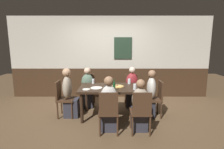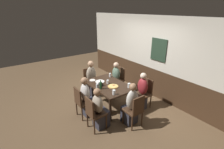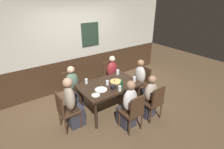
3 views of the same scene
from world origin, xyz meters
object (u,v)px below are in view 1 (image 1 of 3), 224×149
Objects in this scene: person_head_east at (149,97)px; chair_head_east at (156,97)px; tumbler_water at (110,89)px; chair_right_near at (141,110)px; person_right_far at (132,90)px; pint_glass_stout at (129,82)px; pizza at (118,86)px; chair_mid_near at (109,110)px; plate_white_large at (97,88)px; condiment_caddy at (107,88)px; beer_glass_half at (135,87)px; person_right_near at (140,109)px; chair_right_far at (132,88)px; person_left_far at (88,90)px; person_mid_near at (109,108)px; chair_head_west at (63,97)px; beer_bottle_green at (114,86)px; pint_glass_pale at (107,85)px; dining_table at (110,91)px; chair_left_far at (88,88)px; plate_white_small at (87,89)px; person_head_west at (70,96)px.

chair_head_east is at bearing 0.00° from person_head_east.
tumbler_water is at bearing -157.89° from person_head_east.
person_right_far is at bearing 90.00° from chair_right_near.
chair_right_near is 1.25m from pint_glass_stout.
pizza is 0.45m from pint_glass_stout.
chair_mid_near is 0.86m from plate_white_large.
beer_glass_half is at bearing -0.99° from condiment_caddy.
pizza is at bearing 43.66° from condiment_caddy.
person_right_near is 3.94× the size of plate_white_large.
chair_right_far is at bearing 90.00° from person_right_near.
pizza is 2.40× the size of tumbler_water.
tumbler_water is 0.97× the size of pint_glass_stout.
person_left_far reaches higher than pizza.
chair_head_west is at bearing 147.78° from person_mid_near.
person_right_far is at bearing 66.20° from person_mid_near.
person_left_far is 1.12m from pizza.
person_mid_near is at bearing -105.95° from beer_bottle_green.
person_head_east is 1.06m from pint_glass_pale.
beer_glass_half reaches higher than dining_table.
beer_glass_half is 0.51× the size of beer_bottle_green.
tumbler_water is (0.64, -1.26, 0.30)m from chair_left_far.
person_mid_near reaches higher than plate_white_large.
person_left_far is at bearing 96.67° from plate_white_small.
chair_head_east is at bearing -22.00° from person_left_far.
beer_glass_half is at bearing 95.63° from person_right_near.
chair_head_west is at bearing -179.60° from pint_glass_pale.
chair_head_east is 0.77× the size of person_mid_near.
dining_table is at bearing 180.00° from chair_head_east.
plate_white_small is (0.45, -0.24, 0.24)m from person_head_west.
person_mid_near reaches higher than beer_glass_half.
person_head_west reaches higher than dining_table.
plate_white_small is (-0.72, -0.25, -0.01)m from pizza.
chair_left_far is 6.86× the size of pint_glass_stout.
pizza is at bearing 0.67° from person_head_west.
beer_bottle_green is at bearing -29.07° from plate_white_large.
person_right_far is at bearing 41.27° from plate_white_large.
chair_head_east is at bearing -28.62° from pint_glass_stout.
person_left_far reaches higher than chair_right_near.
plate_white_large is (-1.43, -0.10, 0.25)m from chair_head_east.
beer_glass_half is (1.21, -0.95, 0.34)m from person_left_far.
chair_mid_near is 0.86m from plate_white_small.
person_left_far is (-1.59, 0.71, -0.02)m from person_head_east.
beer_bottle_green is at bearing -33.52° from condiment_caddy.
tumbler_water is 0.70× the size of plate_white_small.
chair_mid_near is at bearing -165.24° from person_right_near.
plate_white_large is at bearing 116.41° from person_mid_near.
person_head_east is at bearing -36.49° from pint_glass_stout.
chair_head_west is at bearing 161.30° from tumbler_water.
beer_bottle_green is at bearing 30.02° from tumbler_water.
person_mid_near is 1.55m from person_right_far.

